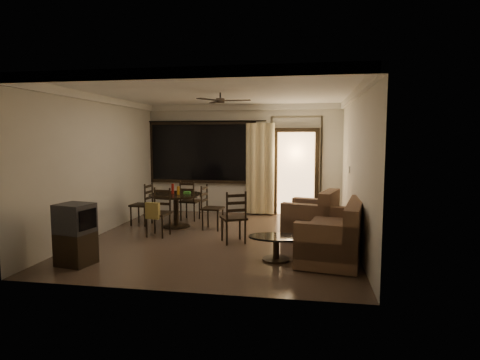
% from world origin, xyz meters
% --- Properties ---
extents(ground, '(5.50, 5.50, 0.00)m').
position_xyz_m(ground, '(0.00, 0.00, 0.00)').
color(ground, '#7F6651').
rests_on(ground, ground).
extents(room_shell, '(5.50, 6.70, 5.50)m').
position_xyz_m(room_shell, '(0.59, 1.77, 1.83)').
color(room_shell, beige).
rests_on(room_shell, ground).
extents(dining_table, '(1.17, 1.17, 0.95)m').
position_xyz_m(dining_table, '(-1.19, 0.85, 0.58)').
color(dining_table, black).
rests_on(dining_table, ground).
extents(dining_chair_west, '(0.46, 0.46, 0.95)m').
position_xyz_m(dining_chair_west, '(-2.02, 0.94, 0.28)').
color(dining_chair_west, black).
rests_on(dining_chair_west, ground).
extents(dining_chair_east, '(0.46, 0.46, 0.95)m').
position_xyz_m(dining_chair_east, '(-0.36, 0.76, 0.28)').
color(dining_chair_east, black).
rests_on(dining_chair_east, ground).
extents(dining_chair_south, '(0.46, 0.51, 0.95)m').
position_xyz_m(dining_chair_south, '(-1.28, -0.00, 0.31)').
color(dining_chair_south, black).
rests_on(dining_chair_south, ground).
extents(dining_chair_north, '(0.46, 0.46, 0.95)m').
position_xyz_m(dining_chair_north, '(-1.11, 1.63, 0.28)').
color(dining_chair_north, black).
rests_on(dining_chair_north, ground).
extents(tv_cabinet, '(0.58, 0.54, 0.95)m').
position_xyz_m(tv_cabinet, '(-1.86, -1.94, 0.48)').
color(tv_cabinet, black).
rests_on(tv_cabinet, ground).
extents(sofa, '(1.20, 1.85, 0.92)m').
position_xyz_m(sofa, '(2.12, -0.95, 0.37)').
color(sofa, '#41251E').
rests_on(sofa, ground).
extents(armchair, '(1.14, 1.14, 0.93)m').
position_xyz_m(armchair, '(1.77, 0.29, 0.39)').
color(armchair, '#41251E').
rests_on(armchair, ground).
extents(coffee_table, '(0.89, 0.54, 0.39)m').
position_xyz_m(coffee_table, '(1.17, -1.21, 0.26)').
color(coffee_table, black).
rests_on(coffee_table, ground).
extents(side_chair, '(0.58, 0.58, 0.98)m').
position_xyz_m(side_chair, '(0.30, -0.25, 0.29)').
color(side_chair, black).
rests_on(side_chair, ground).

